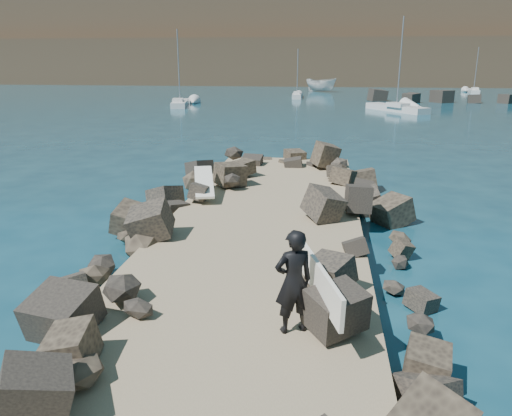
# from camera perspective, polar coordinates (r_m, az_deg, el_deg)

# --- Properties ---
(ground) EXTENTS (800.00, 800.00, 0.00)m
(ground) POSITION_cam_1_polar(r_m,az_deg,el_deg) (15.15, 0.51, -4.36)
(ground) COLOR #0F384C
(ground) RESTS_ON ground
(jetty) EXTENTS (6.00, 26.00, 0.60)m
(jetty) POSITION_cam_1_polar(r_m,az_deg,el_deg) (13.20, -0.59, -6.24)
(jetty) COLOR #8C7759
(jetty) RESTS_ON ground
(riprap_left) EXTENTS (2.60, 22.00, 1.00)m
(riprap_left) POSITION_cam_1_polar(r_m,az_deg,el_deg) (14.26, -11.93, -3.97)
(riprap_left) COLOR black
(riprap_left) RESTS_ON ground
(riprap_right) EXTENTS (2.60, 22.00, 1.00)m
(riprap_right) POSITION_cam_1_polar(r_m,az_deg,el_deg) (13.51, 12.03, -5.15)
(riprap_right) COLOR black
(riprap_right) RESTS_ON ground
(headland) EXTENTS (360.00, 140.00, 32.00)m
(headland) POSITION_cam_1_polar(r_m,az_deg,el_deg) (174.54, 11.13, 19.86)
(headland) COLOR #2D4919
(headland) RESTS_ON ground
(surfboard_resting) EXTENTS (1.30, 2.67, 0.09)m
(surfboard_resting) POSITION_cam_1_polar(r_m,az_deg,el_deg) (18.27, -5.96, 2.66)
(surfboard_resting) COLOR white
(surfboard_resting) RESTS_ON riprap_left
(boat_imported) EXTENTS (6.28, 5.35, 2.34)m
(boat_imported) POSITION_cam_1_polar(r_m,az_deg,el_deg) (88.78, 7.45, 13.79)
(boat_imported) COLOR silver
(boat_imported) RESTS_ON ground
(surfer_with_board) EXTENTS (1.31, 2.34, 1.98)m
(surfer_with_board) POSITION_cam_1_polar(r_m,az_deg,el_deg) (9.10, 4.72, -8.38)
(surfer_with_board) COLOR black
(surfer_with_board) RESTS_ON jetty
(sailboat_b) EXTENTS (1.40, 5.68, 6.96)m
(sailboat_b) POSITION_cam_1_polar(r_m,az_deg,el_deg) (74.02, 4.70, 12.68)
(sailboat_b) COLOR silver
(sailboat_b) RESTS_ON ground
(sailboat_f) EXTENTS (3.04, 5.85, 7.07)m
(sailboat_f) POSITION_cam_1_polar(r_m,az_deg,el_deg) (111.40, 24.16, 12.65)
(sailboat_f) COLOR silver
(sailboat_f) RESTS_ON ground
(sailboat_d) EXTENTS (2.27, 6.21, 7.43)m
(sailboat_d) POSITION_cam_1_polar(r_m,az_deg,el_deg) (91.55, 23.62, 12.14)
(sailboat_d) COLOR silver
(sailboat_d) RESTS_ON ground
(sailboat_a) EXTENTS (3.08, 7.58, 8.89)m
(sailboat_a) POSITION_cam_1_polar(r_m,az_deg,el_deg) (61.54, -8.69, 11.75)
(sailboat_a) COLOR silver
(sailboat_a) RESTS_ON ground
(sailboat_c) EXTENTS (6.11, 7.85, 9.81)m
(sailboat_c) POSITION_cam_1_polar(r_m,az_deg,el_deg) (56.87, 15.78, 10.93)
(sailboat_c) COLOR silver
(sailboat_c) RESTS_ON ground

